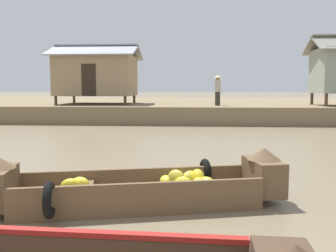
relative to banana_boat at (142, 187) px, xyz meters
The scene contains 5 objects.
ground_plane 6.25m from the banana_boat, 97.49° to the left, with size 300.00×300.00×0.00m, color #7A6B51.
riverbank_strip 22.26m from the banana_boat, 92.09° to the left, with size 160.00×20.00×0.93m, color #7F6B4C.
banana_boat is the anchor object (origin of this frame).
stilt_house_left 17.03m from the banana_boat, 107.35° to the left, with size 5.11×4.07×3.58m.
vendor_person 14.50m from the banana_boat, 81.43° to the left, with size 0.44×0.44×1.66m.
Camera 1 is at (1.61, -1.73, 1.88)m, focal length 38.36 mm.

